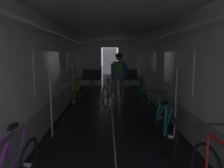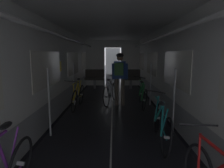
{
  "view_description": "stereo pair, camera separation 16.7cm",
  "coord_description": "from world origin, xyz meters",
  "px_view_note": "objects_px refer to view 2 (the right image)",
  "views": [
    {
      "loc": [
        -0.12,
        -1.87,
        1.68
      ],
      "look_at": [
        0.0,
        3.69,
        0.86
      ],
      "focal_mm": 32.13,
      "sensor_mm": 36.0,
      "label": 1
    },
    {
      "loc": [
        0.04,
        -1.87,
        1.68
      ],
      "look_at": [
        0.0,
        3.69,
        0.86
      ],
      "focal_mm": 32.13,
      "sensor_mm": 36.0,
      "label": 2
    }
  ],
  "objects_px": {
    "bench_seat_far_right": "(131,77)",
    "bicycle_silver_in_aisle": "(111,92)",
    "bicycle_teal": "(162,124)",
    "bicycle_green": "(143,95)",
    "bicycle_yellow": "(78,96)",
    "bench_seat_far_left": "(95,77)",
    "person_cyclist_aisle": "(120,73)"
  },
  "relations": [
    {
      "from": "bicycle_teal",
      "to": "person_cyclist_aisle",
      "type": "distance_m",
      "value": 3.06
    },
    {
      "from": "bench_seat_far_right",
      "to": "bicycle_teal",
      "type": "distance_m",
      "value": 6.32
    },
    {
      "from": "bench_seat_far_left",
      "to": "bicycle_silver_in_aisle",
      "type": "distance_m",
      "value": 3.28
    },
    {
      "from": "bicycle_yellow",
      "to": "bicycle_teal",
      "type": "bearing_deg",
      "value": -51.41
    },
    {
      "from": "bicycle_yellow",
      "to": "bicycle_green",
      "type": "distance_m",
      "value": 2.07
    },
    {
      "from": "bench_seat_far_left",
      "to": "bicycle_green",
      "type": "distance_m",
      "value": 4.09
    },
    {
      "from": "bench_seat_far_right",
      "to": "bicycle_silver_in_aisle",
      "type": "height_order",
      "value": "bench_seat_far_right"
    },
    {
      "from": "bicycle_yellow",
      "to": "person_cyclist_aisle",
      "type": "relative_size",
      "value": 0.98
    },
    {
      "from": "bench_seat_far_right",
      "to": "bicycle_green",
      "type": "height_order",
      "value": "bicycle_green"
    },
    {
      "from": "bicycle_yellow",
      "to": "bicycle_silver_in_aisle",
      "type": "xyz_separation_m",
      "value": [
        1.03,
        0.62,
        0.0
      ]
    },
    {
      "from": "bicycle_yellow",
      "to": "bicycle_silver_in_aisle",
      "type": "relative_size",
      "value": 1.03
    },
    {
      "from": "bicycle_yellow",
      "to": "bicycle_green",
      "type": "bearing_deg",
      "value": 4.33
    },
    {
      "from": "bicycle_yellow",
      "to": "person_cyclist_aisle",
      "type": "xyz_separation_m",
      "value": [
        1.32,
        0.36,
        0.69
      ]
    },
    {
      "from": "bicycle_silver_in_aisle",
      "to": "bench_seat_far_right",
      "type": "bearing_deg",
      "value": 73.33
    },
    {
      "from": "bench_seat_far_right",
      "to": "bicycle_teal",
      "type": "relative_size",
      "value": 0.58
    },
    {
      "from": "bicycle_teal",
      "to": "person_cyclist_aisle",
      "type": "xyz_separation_m",
      "value": [
        -0.7,
        2.9,
        0.69
      ]
    },
    {
      "from": "bench_seat_far_left",
      "to": "bench_seat_far_right",
      "type": "relative_size",
      "value": 1.0
    },
    {
      "from": "bicycle_yellow",
      "to": "bench_seat_far_right",
      "type": "bearing_deg",
      "value": 62.4
    },
    {
      "from": "bicycle_green",
      "to": "bicycle_yellow",
      "type": "bearing_deg",
      "value": -175.67
    },
    {
      "from": "bench_seat_far_left",
      "to": "bicycle_teal",
      "type": "bearing_deg",
      "value": -73.68
    },
    {
      "from": "bench_seat_far_right",
      "to": "bicycle_green",
      "type": "distance_m",
      "value": 3.63
    },
    {
      "from": "bicycle_teal",
      "to": "bench_seat_far_right",
      "type": "bearing_deg",
      "value": 90.46
    },
    {
      "from": "bicycle_green",
      "to": "person_cyclist_aisle",
      "type": "height_order",
      "value": "person_cyclist_aisle"
    },
    {
      "from": "person_cyclist_aisle",
      "to": "bench_seat_far_left",
      "type": "bearing_deg",
      "value": 108.53
    },
    {
      "from": "bench_seat_far_left",
      "to": "bicycle_yellow",
      "type": "relative_size",
      "value": 0.58
    },
    {
      "from": "bicycle_green",
      "to": "person_cyclist_aisle",
      "type": "bearing_deg",
      "value": 164.71
    },
    {
      "from": "bicycle_yellow",
      "to": "bicycle_green",
      "type": "height_order",
      "value": "bicycle_green"
    },
    {
      "from": "bench_seat_far_left",
      "to": "bench_seat_far_right",
      "type": "xyz_separation_m",
      "value": [
        1.8,
        0.0,
        0.0
      ]
    },
    {
      "from": "bicycle_yellow",
      "to": "bench_seat_far_left",
      "type": "bearing_deg",
      "value": 87.33
    },
    {
      "from": "bench_seat_far_right",
      "to": "bicycle_silver_in_aisle",
      "type": "bearing_deg",
      "value": -106.67
    },
    {
      "from": "bicycle_yellow",
      "to": "bicycle_silver_in_aisle",
      "type": "distance_m",
      "value": 1.2
    },
    {
      "from": "bicycle_green",
      "to": "person_cyclist_aisle",
      "type": "xyz_separation_m",
      "value": [
        -0.74,
        0.2,
        0.69
      ]
    }
  ]
}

